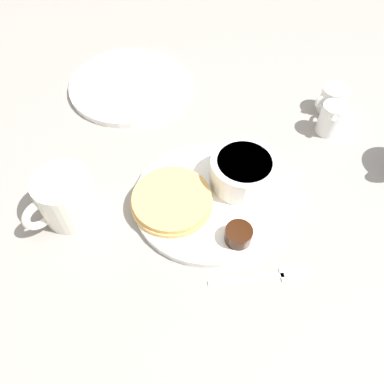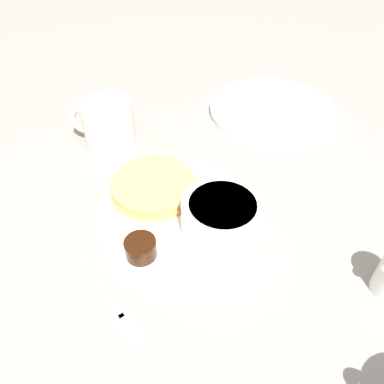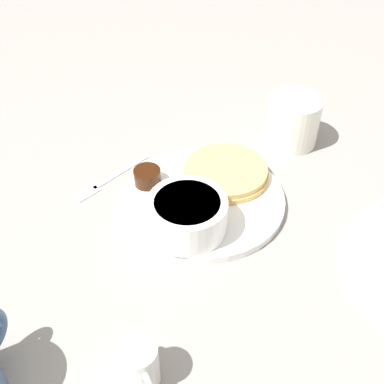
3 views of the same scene
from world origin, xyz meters
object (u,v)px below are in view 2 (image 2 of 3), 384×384
coffee_mug (107,124)px  fork (114,304)px  bowl (222,216)px  plate (178,213)px

coffee_mug → fork: size_ratio=0.94×
coffee_mug → fork: coffee_mug is taller
bowl → coffee_mug: bearing=-120.4°
fork → plate: bearing=171.8°
plate → fork: plate is taller
coffee_mug → fork: 0.33m
fork → coffee_mug: bearing=-151.8°
bowl → fork: (0.15, -0.09, -0.04)m
plate → coffee_mug: (-0.13, -0.18, 0.04)m
plate → fork: bearing=-8.2°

